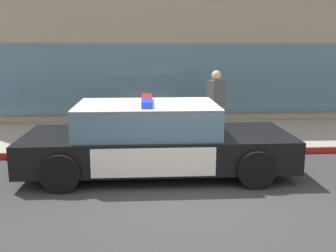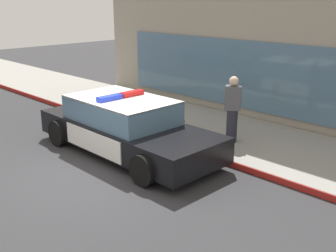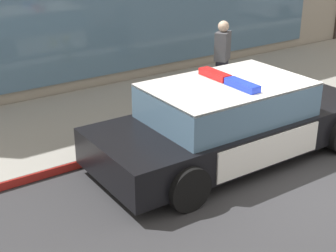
{
  "view_description": "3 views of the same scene",
  "coord_description": "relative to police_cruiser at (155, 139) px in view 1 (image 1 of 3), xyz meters",
  "views": [
    {
      "loc": [
        -0.9,
        -6.1,
        2.49
      ],
      "look_at": [
        -0.32,
        2.16,
        0.74
      ],
      "focal_mm": 41.39,
      "sensor_mm": 36.0,
      "label": 1
    },
    {
      "loc": [
        6.94,
        -4.86,
        3.72
      ],
      "look_at": [
        0.02,
        2.05,
        0.66
      ],
      "focal_mm": 43.81,
      "sensor_mm": 36.0,
      "label": 2
    },
    {
      "loc": [
        -5.97,
        -4.53,
        3.88
      ],
      "look_at": [
        -1.6,
        1.8,
        0.61
      ],
      "focal_mm": 52.49,
      "sensor_mm": 36.0,
      "label": 3
    }
  ],
  "objects": [
    {
      "name": "curb_red_paint",
      "position": [
        0.65,
        1.09,
        -0.61
      ],
      "size": [
        28.8,
        0.04,
        0.14
      ],
      "primitive_type": "cube",
      "color": "maroon",
      "rests_on": "ground"
    },
    {
      "name": "sidewalk",
      "position": [
        0.65,
        2.76,
        -0.61
      ],
      "size": [
        48.0,
        3.31,
        0.15
      ],
      "primitive_type": "cube",
      "color": "gray",
      "rests_on": "ground"
    },
    {
      "name": "storefront_building",
      "position": [
        3.31,
        10.45,
        2.7
      ],
      "size": [
        18.82,
        12.06,
        6.76
      ],
      "color": "gray",
      "rests_on": "ground"
    },
    {
      "name": "pedestrian_on_sidewalk",
      "position": [
        1.62,
        2.19,
        0.33
      ],
      "size": [
        0.48,
        0.43,
        1.71
      ],
      "rotation": [
        0.0,
        0.0,
        2.13
      ],
      "color": "#23232D",
      "rests_on": "sidewalk"
    },
    {
      "name": "fire_hydrant",
      "position": [
        0.03,
        1.86,
        -0.18
      ],
      "size": [
        0.34,
        0.39,
        0.73
      ],
      "color": "gold",
      "rests_on": "sidewalk"
    },
    {
      "name": "police_cruiser",
      "position": [
        0.0,
        0.0,
        0.0
      ],
      "size": [
        5.14,
        2.17,
        1.49
      ],
      "rotation": [
        0.0,
        0.0,
        -0.01
      ],
      "color": "black",
      "rests_on": "ground"
    },
    {
      "name": "ground",
      "position": [
        0.65,
        -1.23,
        -0.68
      ],
      "size": [
        48.0,
        48.0,
        0.0
      ],
      "primitive_type": "plane",
      "color": "#303033"
    }
  ]
}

